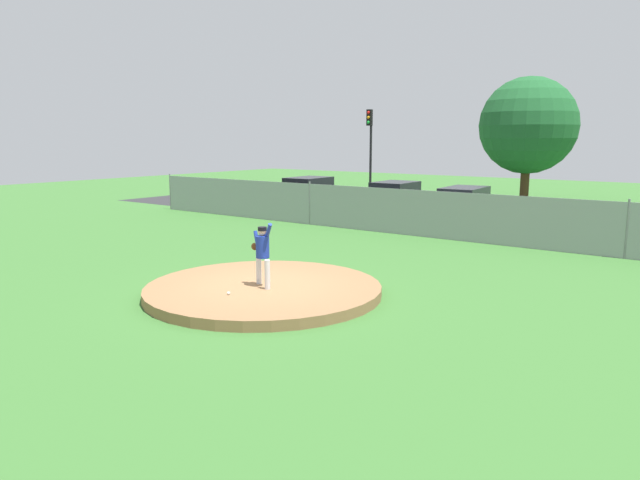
# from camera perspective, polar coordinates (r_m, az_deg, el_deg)

# --- Properties ---
(ground_plane) EXTENTS (80.00, 80.00, 0.00)m
(ground_plane) POSITION_cam_1_polar(r_m,az_deg,el_deg) (19.07, 6.64, -1.51)
(ground_plane) COLOR #386B2D
(asphalt_strip) EXTENTS (44.00, 7.00, 0.01)m
(asphalt_strip) POSITION_cam_1_polar(r_m,az_deg,el_deg) (26.68, 15.82, 1.45)
(asphalt_strip) COLOR #2B2B2D
(asphalt_strip) RESTS_ON ground_plane
(pitchers_mound) EXTENTS (5.72, 5.72, 0.24)m
(pitchers_mound) POSITION_cam_1_polar(r_m,az_deg,el_deg) (14.28, -5.53, -4.86)
(pitchers_mound) COLOR olive
(pitchers_mound) RESTS_ON ground_plane
(pitcher_youth) EXTENTS (0.77, 0.39, 1.57)m
(pitcher_youth) POSITION_cam_1_polar(r_m,az_deg,el_deg) (13.92, -5.67, -0.98)
(pitcher_youth) COLOR silver
(pitcher_youth) RESTS_ON pitchers_mound
(baseball) EXTENTS (0.07, 0.07, 0.07)m
(baseball) POSITION_cam_1_polar(r_m,az_deg,el_deg) (13.45, -8.94, -5.16)
(baseball) COLOR white
(baseball) RESTS_ON pitchers_mound
(chainlink_fence) EXTENTS (31.47, 0.07, 1.90)m
(chainlink_fence) POSITION_cam_1_polar(r_m,az_deg,el_deg) (22.44, 11.81, 2.39)
(chainlink_fence) COLOR gray
(chainlink_fence) RESTS_ON ground_plane
(parked_car_white) EXTENTS (2.04, 4.89, 1.62)m
(parked_car_white) POSITION_cam_1_polar(r_m,az_deg,el_deg) (26.81, 13.88, 3.25)
(parked_car_white) COLOR silver
(parked_car_white) RESTS_ON ground_plane
(parked_car_charcoal) EXTENTS (2.04, 4.57, 1.71)m
(parked_car_charcoal) POSITION_cam_1_polar(r_m,az_deg,el_deg) (31.34, -1.13, 4.53)
(parked_car_charcoal) COLOR #232328
(parked_car_charcoal) RESTS_ON ground_plane
(parked_car_slate) EXTENTS (2.01, 4.27, 1.67)m
(parked_car_slate) POSITION_cam_1_polar(r_m,az_deg,el_deg) (28.92, 7.34, 3.95)
(parked_car_slate) COLOR slate
(parked_car_slate) RESTS_ON ground_plane
(traffic_cone_orange) EXTENTS (0.40, 0.40, 0.55)m
(traffic_cone_orange) POSITION_cam_1_polar(r_m,az_deg,el_deg) (28.58, 11.11, 2.70)
(traffic_cone_orange) COLOR orange
(traffic_cone_orange) RESTS_ON asphalt_strip
(traffic_light_near) EXTENTS (0.28, 0.46, 5.38)m
(traffic_light_near) POSITION_cam_1_polar(r_m,az_deg,el_deg) (33.92, 4.92, 9.68)
(traffic_light_near) COLOR black
(traffic_light_near) RESTS_ON ground_plane
(tree_broad_right) EXTENTS (5.58, 5.58, 7.28)m
(tree_broad_right) POSITION_cam_1_polar(r_m,az_deg,el_deg) (36.36, 19.69, 10.49)
(tree_broad_right) COLOR #4C331E
(tree_broad_right) RESTS_ON ground_plane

